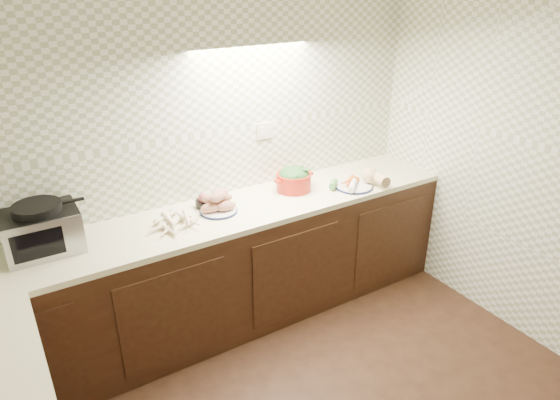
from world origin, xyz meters
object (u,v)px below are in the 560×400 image
dutch_oven (294,179)px  veg_plate (361,180)px  parsnip_pile (162,223)px  toaster_oven (42,229)px  onion_bowl (205,202)px  sweet_potato_plate (218,203)px

dutch_oven → veg_plate: 0.51m
parsnip_pile → dutch_oven: (1.04, 0.06, 0.06)m
toaster_oven → parsnip_pile: size_ratio=0.93×
parsnip_pile → veg_plate: (1.51, -0.15, 0.02)m
onion_bowl → dutch_oven: size_ratio=0.43×
parsnip_pile → onion_bowl: (0.36, 0.13, 0.01)m
toaster_oven → veg_plate: (2.18, -0.24, -0.09)m
sweet_potato_plate → onion_bowl: sweet_potato_plate is taller
onion_bowl → dutch_oven: (0.68, -0.07, 0.05)m
sweet_potato_plate → onion_bowl: bearing=112.2°
sweet_potato_plate → toaster_oven: bearing=176.4°
toaster_oven → onion_bowl: 1.04m
onion_bowl → dutch_oven: bearing=-6.3°
sweet_potato_plate → onion_bowl: (-0.05, 0.11, -0.02)m
onion_bowl → veg_plate: 1.18m
sweet_potato_plate → onion_bowl: 0.12m
parsnip_pile → veg_plate: size_ratio=1.02×
parsnip_pile → onion_bowl: 0.38m
onion_bowl → veg_plate: (1.15, -0.28, 0.01)m
dutch_oven → veg_plate: dutch_oven is taller
toaster_oven → dutch_oven: toaster_oven is taller
toaster_oven → sweet_potato_plate: (1.08, -0.07, -0.08)m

